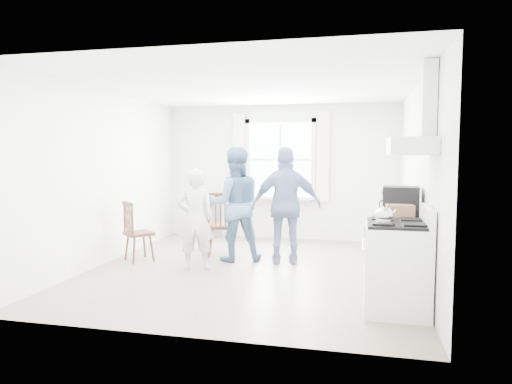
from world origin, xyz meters
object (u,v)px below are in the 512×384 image
Objects in this scene: windsor_chair_b at (132,225)px; person_right at (286,206)px; windsor_chair_a at (221,217)px; person_left at (195,219)px; person_mid at (235,204)px; stereo_stack at (401,202)px; gas_stove at (397,266)px; low_cabinet at (398,255)px.

windsor_chair_b is 2.38m from person_right.
windsor_chair_a is 0.89m from person_left.
windsor_chair_b is at bearing -5.36° from person_mid.
stereo_stack reaches higher than windsor_chair_b.
person_right is (-1.56, 1.04, -0.20)m from stereo_stack.
person_mid is at bearing 16.38° from windsor_chair_b.
gas_stove reaches higher than low_cabinet.
windsor_chair_a is at bearing 27.17° from windsor_chair_b.
gas_stove is at bearing -38.28° from windsor_chair_a.
windsor_chair_a is 0.60× the size of person_right.
stereo_stack is 1.88m from person_right.
low_cabinet is at bearing -102.78° from stereo_stack.
stereo_stack is 2.97m from windsor_chair_a.
person_left reaches higher than stereo_stack.
person_right is (2.32, 0.42, 0.31)m from windsor_chair_b.
windsor_chair_a is (-2.57, 2.03, 0.16)m from gas_stove.
stereo_stack is at bearing 83.59° from gas_stove.
low_cabinet is at bearing 152.92° from person_left.
windsor_chair_a is 0.60× the size of person_mid.
windsor_chair_a is at bearing -54.10° from person_mid.
windsor_chair_b is at bearing 159.69° from gas_stove.
person_right reaches higher than stereo_stack.
windsor_chair_b reaches higher than low_cabinet.
windsor_chair_b is at bearing 169.68° from low_cabinet.
stereo_stack is 0.25× the size of person_right.
person_left reaches higher than windsor_chair_a.
stereo_stack is 0.42× the size of windsor_chair_a.
stereo_stack reaches higher than low_cabinet.
person_mid reaches higher than gas_stove.
windsor_chair_a is at bearing -114.25° from person_left.
gas_stove is 0.70m from low_cabinet.
person_right is at bearing 156.60° from person_mid.
person_left is at bearing 17.73° from person_right.
person_right reaches higher than gas_stove.
person_left is 0.81m from person_mid.
person_right is at bearing 146.13° from stereo_stack.
person_right is (-1.54, 1.12, 0.43)m from low_cabinet.
person_left is 0.82× the size of person_right.
person_left is 1.39m from person_right.
windsor_chair_b is (-3.86, 0.70, 0.12)m from low_cabinet.
stereo_stack is 2.81m from person_left.
windsor_chair_a reaches higher than low_cabinet.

